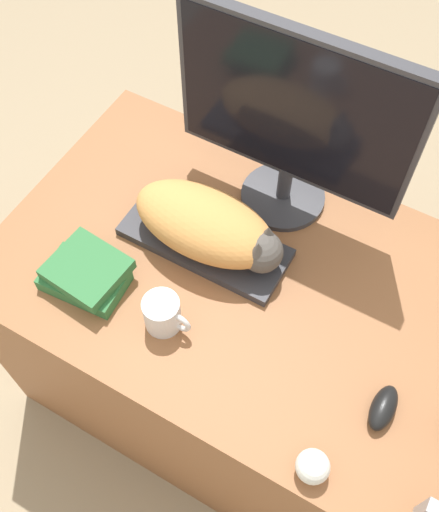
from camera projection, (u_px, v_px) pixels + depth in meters
ground_plane at (180, 489)px, 1.89m from camera, size 12.00×12.00×0.00m
desk at (242, 341)px, 1.75m from camera, size 1.23×0.78×0.76m
keyboard at (205, 242)px, 1.47m from camera, size 0.42×0.17×0.02m
cat at (210, 226)px, 1.40m from camera, size 0.38×0.19×0.14m
monitor at (294, 118)px, 1.32m from camera, size 0.56×0.22×0.51m
computer_mouse at (383, 408)px, 1.24m from camera, size 0.05×0.11×0.04m
coffee_mug at (163, 314)px, 1.33m from camera, size 0.12×0.08×0.09m
baseball at (313, 467)px, 1.16m from camera, size 0.07×0.07×0.07m
book_stack at (86, 275)px, 1.40m from camera, size 0.20×0.17×0.07m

